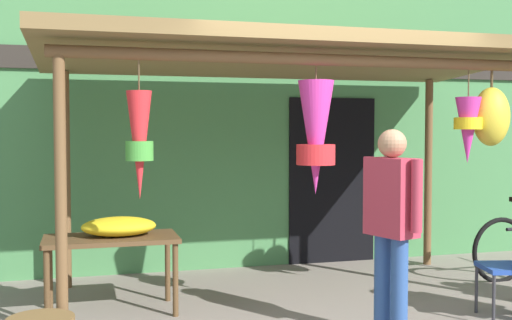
% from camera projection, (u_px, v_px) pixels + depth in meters
% --- Properties ---
extents(ground_plane, '(30.00, 30.00, 0.00)m').
position_uv_depth(ground_plane, '(334.00, 316.00, 5.42)').
color(ground_plane, gray).
extents(shop_facade, '(10.98, 0.29, 3.84)m').
position_uv_depth(shop_facade, '(263.00, 104.00, 7.47)').
color(shop_facade, '#47844C').
rests_on(shop_facade, ground_plane).
extents(market_stall_canopy, '(4.64, 2.16, 2.45)m').
position_uv_depth(market_stall_canopy, '(295.00, 73.00, 5.96)').
color(market_stall_canopy, brown).
rests_on(market_stall_canopy, ground_plane).
extents(display_table, '(1.16, 0.61, 0.68)m').
position_uv_depth(display_table, '(111.00, 246.00, 5.49)').
color(display_table, brown).
rests_on(display_table, ground_plane).
extents(flower_heap_on_table, '(0.65, 0.45, 0.17)m').
position_uv_depth(flower_heap_on_table, '(120.00, 226.00, 5.52)').
color(flower_heap_on_table, yellow).
rests_on(flower_heap_on_table, display_table).
extents(customer_foreground, '(0.33, 0.57, 1.62)m').
position_uv_depth(customer_foreground, '(391.00, 216.00, 4.80)').
color(customer_foreground, '#2D5193').
rests_on(customer_foreground, ground_plane).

